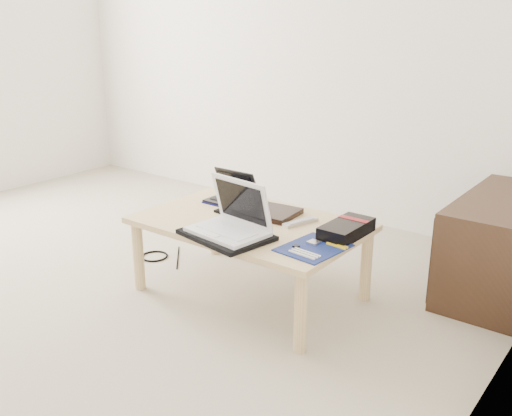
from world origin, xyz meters
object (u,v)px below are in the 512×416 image
Objects in this scene: white_laptop at (232,221)px; netbook at (233,196)px; gpu_box at (347,229)px; coffee_table at (250,230)px; media_cabinet at (499,245)px.

netbook is at bearing 128.65° from white_laptop.
gpu_box is (0.74, -0.08, -0.01)m from netbook.
netbook is at bearing 144.13° from coffee_table.
media_cabinet is at bearing 54.57° from gpu_box.
coffee_table is 1.29m from media_cabinet.
coffee_table is at bearing 105.97° from white_laptop.
white_laptop reaches higher than media_cabinet.
netbook is (-0.26, 0.19, 0.09)m from coffee_table.
white_laptop is at bearing -131.95° from media_cabinet.
white_laptop is (0.32, -0.40, 0.03)m from netbook.
media_cabinet is 3.02× the size of gpu_box.
gpu_box is at bearing -125.43° from media_cabinet.
netbook is at bearing -152.93° from media_cabinet.
media_cabinet is at bearing 27.07° from netbook.
white_laptop is (0.06, -0.21, 0.12)m from coffee_table.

